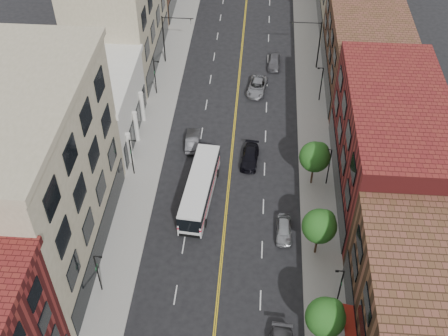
% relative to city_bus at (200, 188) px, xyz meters
% --- Properties ---
extents(sidewalk_left, '(4.00, 110.00, 0.15)m').
position_rel_city_bus_xyz_m(sidewalk_left, '(-7.01, 14.34, -1.65)').
color(sidewalk_left, gray).
rests_on(sidewalk_left, ground).
extents(sidewalk_right, '(4.00, 110.00, 0.15)m').
position_rel_city_bus_xyz_m(sidewalk_right, '(12.99, 14.34, -1.65)').
color(sidewalk_right, gray).
rests_on(sidewalk_right, ground).
extents(bldg_l_tanoffice, '(10.00, 22.00, 18.00)m').
position_rel_city_bus_xyz_m(bldg_l_tanoffice, '(-14.01, -7.66, 7.27)').
color(bldg_l_tanoffice, gray).
rests_on(bldg_l_tanoffice, ground).
extents(bldg_l_white, '(10.00, 14.00, 8.00)m').
position_rel_city_bus_xyz_m(bldg_l_white, '(-14.01, 10.34, 2.27)').
color(bldg_l_white, silver).
rests_on(bldg_l_white, ground).
extents(bldg_l_far_a, '(10.00, 20.00, 18.00)m').
position_rel_city_bus_xyz_m(bldg_l_far_a, '(-14.01, 27.34, 7.27)').
color(bldg_l_far_a, gray).
rests_on(bldg_l_far_a, ground).
extents(bldg_r_mid, '(10.00, 22.00, 12.00)m').
position_rel_city_bus_xyz_m(bldg_r_mid, '(19.99, 3.34, 4.27)').
color(bldg_r_mid, maroon).
rests_on(bldg_r_mid, ground).
extents(bldg_r_far_a, '(10.00, 20.00, 10.00)m').
position_rel_city_bus_xyz_m(bldg_r_far_a, '(19.99, 24.34, 3.27)').
color(bldg_r_far_a, brown).
rests_on(bldg_r_far_a, ground).
extents(tree_r_1, '(3.40, 3.40, 5.59)m').
position_rel_city_bus_xyz_m(tree_r_1, '(12.38, -16.59, 2.40)').
color(tree_r_1, black).
rests_on(tree_r_1, sidewalk_right).
extents(tree_r_2, '(3.40, 3.40, 5.59)m').
position_rel_city_bus_xyz_m(tree_r_2, '(12.38, -6.59, 2.40)').
color(tree_r_2, black).
rests_on(tree_r_2, sidewalk_right).
extents(tree_r_3, '(3.40, 3.40, 5.59)m').
position_rel_city_bus_xyz_m(tree_r_3, '(12.38, 3.41, 2.40)').
color(tree_r_3, black).
rests_on(tree_r_3, sidewalk_right).
extents(lamp_l_1, '(0.81, 0.55, 5.05)m').
position_rel_city_bus_xyz_m(lamp_l_1, '(-7.96, -12.66, 1.24)').
color(lamp_l_1, black).
rests_on(lamp_l_1, sidewalk_left).
extents(lamp_l_2, '(0.81, 0.55, 5.05)m').
position_rel_city_bus_xyz_m(lamp_l_2, '(-7.96, 3.34, 1.24)').
color(lamp_l_2, black).
rests_on(lamp_l_2, sidewalk_left).
extents(lamp_l_3, '(0.81, 0.55, 5.05)m').
position_rel_city_bus_xyz_m(lamp_l_3, '(-7.96, 19.34, 1.24)').
color(lamp_l_3, black).
rests_on(lamp_l_3, sidewalk_left).
extents(lamp_r_1, '(0.81, 0.55, 5.05)m').
position_rel_city_bus_xyz_m(lamp_r_1, '(13.94, -12.66, 1.24)').
color(lamp_r_1, black).
rests_on(lamp_r_1, sidewalk_right).
extents(lamp_r_2, '(0.81, 0.55, 5.05)m').
position_rel_city_bus_xyz_m(lamp_r_2, '(13.94, 3.34, 1.24)').
color(lamp_r_2, black).
rests_on(lamp_r_2, sidewalk_right).
extents(lamp_r_3, '(0.81, 0.55, 5.05)m').
position_rel_city_bus_xyz_m(lamp_r_3, '(13.94, 19.34, 1.24)').
color(lamp_r_3, black).
rests_on(lamp_r_3, sidewalk_right).
extents(signal_mast_left, '(4.49, 0.18, 7.20)m').
position_rel_city_bus_xyz_m(signal_mast_left, '(-7.28, 27.34, 2.92)').
color(signal_mast_left, black).
rests_on(signal_mast_left, sidewalk_left).
extents(signal_mast_right, '(4.49, 0.18, 7.20)m').
position_rel_city_bus_xyz_m(signal_mast_right, '(13.26, 27.34, 2.92)').
color(signal_mast_right, black).
rests_on(signal_mast_right, sidewalk_right).
extents(city_bus, '(3.53, 11.74, 2.97)m').
position_rel_city_bus_xyz_m(city_bus, '(0.00, 0.00, 0.00)').
color(city_bus, silver).
rests_on(city_bus, ground).
extents(car_parked_far, '(1.68, 4.12, 1.40)m').
position_rel_city_bus_xyz_m(car_parked_far, '(9.16, -4.43, -1.03)').
color(car_parked_far, '#979A9E').
rests_on(car_parked_far, ground).
extents(car_lane_behind, '(1.84, 4.64, 1.50)m').
position_rel_city_bus_xyz_m(car_lane_behind, '(-1.85, 9.03, -0.98)').
color(car_lane_behind, '#47474C').
rests_on(car_lane_behind, ground).
extents(car_lane_a, '(2.27, 4.86, 1.37)m').
position_rel_city_bus_xyz_m(car_lane_a, '(5.21, 6.54, -1.04)').
color(car_lane_a, black).
rests_on(car_lane_a, ground).
extents(car_lane_b, '(3.05, 5.42, 1.43)m').
position_rel_city_bus_xyz_m(car_lane_b, '(5.61, 21.01, -1.01)').
color(car_lane_b, gray).
rests_on(car_lane_b, ground).
extents(car_lane_c, '(1.94, 4.41, 1.48)m').
position_rel_city_bus_xyz_m(car_lane_c, '(7.87, 27.45, -0.99)').
color(car_lane_c, '#56555B').
rests_on(car_lane_c, ground).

